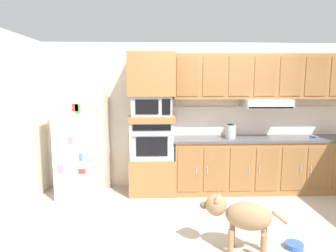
{
  "coord_description": "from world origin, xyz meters",
  "views": [
    {
      "loc": [
        -0.82,
        -4.12,
        1.83
      ],
      "look_at": [
        -0.66,
        0.48,
        1.16
      ],
      "focal_mm": 31.98,
      "sensor_mm": 36.0,
      "label": 1
    }
  ],
  "objects_px": {
    "microwave": "(152,106)",
    "electric_kettle": "(231,131)",
    "dog": "(240,215)",
    "dog_food_bowl": "(294,245)",
    "built_in_oven": "(152,139)",
    "refrigerator": "(83,142)",
    "screwdriver": "(313,137)"
  },
  "relations": [
    {
      "from": "built_in_oven",
      "to": "dog",
      "type": "distance_m",
      "value": 2.14
    },
    {
      "from": "dog_food_bowl",
      "to": "electric_kettle",
      "type": "bearing_deg",
      "value": 100.12
    },
    {
      "from": "built_in_oven",
      "to": "electric_kettle",
      "type": "bearing_deg",
      "value": -2.09
    },
    {
      "from": "built_in_oven",
      "to": "screwdriver",
      "type": "xyz_separation_m",
      "value": [
        2.7,
        -0.02,
        0.03
      ]
    },
    {
      "from": "screwdriver",
      "to": "dog",
      "type": "distance_m",
      "value": 2.55
    },
    {
      "from": "dog",
      "to": "dog_food_bowl",
      "type": "distance_m",
      "value": 0.74
    },
    {
      "from": "refrigerator",
      "to": "built_in_oven",
      "type": "xyz_separation_m",
      "value": [
        1.12,
        0.07,
        0.02
      ]
    },
    {
      "from": "built_in_oven",
      "to": "dog_food_bowl",
      "type": "xyz_separation_m",
      "value": [
        1.61,
        -1.81,
        -0.87
      ]
    },
    {
      "from": "microwave",
      "to": "electric_kettle",
      "type": "height_order",
      "value": "microwave"
    },
    {
      "from": "dog",
      "to": "screwdriver",
      "type": "bearing_deg",
      "value": -113.81
    },
    {
      "from": "microwave",
      "to": "dog",
      "type": "relative_size",
      "value": 0.71
    },
    {
      "from": "refrigerator",
      "to": "dog",
      "type": "xyz_separation_m",
      "value": [
        2.1,
        -1.77,
        -0.47
      ]
    },
    {
      "from": "built_in_oven",
      "to": "electric_kettle",
      "type": "height_order",
      "value": "built_in_oven"
    },
    {
      "from": "microwave",
      "to": "dog",
      "type": "xyz_separation_m",
      "value": [
        0.98,
        -1.84,
        -1.05
      ]
    },
    {
      "from": "screwdriver",
      "to": "microwave",
      "type": "bearing_deg",
      "value": 179.55
    },
    {
      "from": "refrigerator",
      "to": "electric_kettle",
      "type": "relative_size",
      "value": 7.33
    },
    {
      "from": "microwave",
      "to": "dog_food_bowl",
      "type": "xyz_separation_m",
      "value": [
        1.61,
        -1.81,
        -1.43
      ]
    },
    {
      "from": "dog",
      "to": "dog_food_bowl",
      "type": "xyz_separation_m",
      "value": [
        0.63,
        0.03,
        -0.38
      ]
    },
    {
      "from": "refrigerator",
      "to": "dog",
      "type": "height_order",
      "value": "refrigerator"
    },
    {
      "from": "screwdriver",
      "to": "dog",
      "type": "height_order",
      "value": "screwdriver"
    },
    {
      "from": "microwave",
      "to": "electric_kettle",
      "type": "xyz_separation_m",
      "value": [
        1.29,
        -0.05,
        -0.43
      ]
    },
    {
      "from": "dog",
      "to": "dog_food_bowl",
      "type": "relative_size",
      "value": 4.51
    },
    {
      "from": "screwdriver",
      "to": "electric_kettle",
      "type": "relative_size",
      "value": 0.7
    },
    {
      "from": "refrigerator",
      "to": "microwave",
      "type": "bearing_deg",
      "value": 3.45
    },
    {
      "from": "refrigerator",
      "to": "dog_food_bowl",
      "type": "relative_size",
      "value": 8.8
    },
    {
      "from": "microwave",
      "to": "dog",
      "type": "bearing_deg",
      "value": -61.97
    },
    {
      "from": "refrigerator",
      "to": "electric_kettle",
      "type": "height_order",
      "value": "refrigerator"
    },
    {
      "from": "electric_kettle",
      "to": "dog",
      "type": "distance_m",
      "value": 1.92
    },
    {
      "from": "screwdriver",
      "to": "electric_kettle",
      "type": "bearing_deg",
      "value": -178.94
    },
    {
      "from": "built_in_oven",
      "to": "dog_food_bowl",
      "type": "relative_size",
      "value": 3.5
    },
    {
      "from": "built_in_oven",
      "to": "screwdriver",
      "type": "distance_m",
      "value": 2.7
    },
    {
      "from": "built_in_oven",
      "to": "electric_kettle",
      "type": "xyz_separation_m",
      "value": [
        1.29,
        -0.05,
        0.13
      ]
    }
  ]
}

